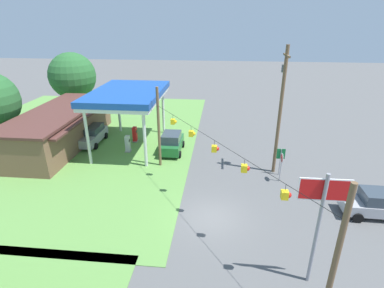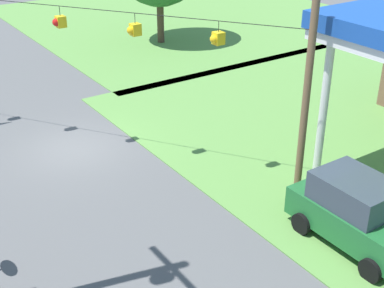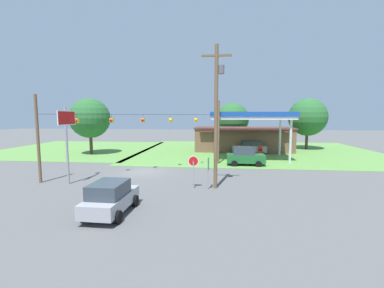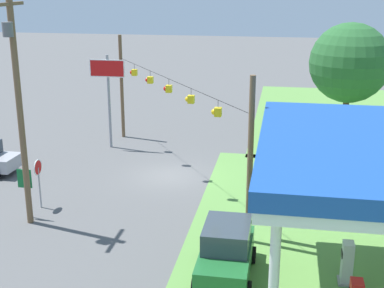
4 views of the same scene
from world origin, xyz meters
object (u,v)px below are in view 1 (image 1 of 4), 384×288
car_at_pumps_rear (92,135)px  stop_sign_overhead (322,206)px  stop_sign_roadside (282,161)px  route_sign (281,156)px  utility_pole_main (281,106)px  gas_station_canopy (128,95)px  gas_station_store (60,128)px  fuel_pump_near (128,144)px  car_at_pumps_front (172,143)px  car_on_crossroad (376,203)px  fuel_pump_far (135,135)px  tree_far_back (72,76)px

car_at_pumps_rear → stop_sign_overhead: size_ratio=0.79×
stop_sign_roadside → stop_sign_overhead: stop_sign_overhead is taller
route_sign → utility_pole_main: 4.27m
stop_sign_overhead → utility_pole_main: bearing=0.0°
gas_station_canopy → stop_sign_overhead: 21.24m
gas_station_store → route_sign: (-4.49, -21.79, -0.17)m
route_sign → utility_pole_main: utility_pole_main is taller
fuel_pump_near → route_sign: (-3.38, -14.31, 0.92)m
gas_station_store → route_sign: size_ratio=6.24×
stop_sign_roadside → utility_pole_main: 4.46m
stop_sign_roadside → utility_pole_main: size_ratio=0.23×
car_at_pumps_front → car_on_crossroad: (-8.93, -15.34, -0.09)m
route_sign → car_on_crossroad: bearing=-133.8°
stop_sign_overhead → route_sign: stop_sign_overhead is taller
stop_sign_overhead → fuel_pump_far: bearing=38.8°
gas_station_store → stop_sign_overhead: size_ratio=2.41×
route_sign → fuel_pump_near: bearing=76.7°
fuel_pump_far → car_on_crossroad: (-11.26, -19.78, 0.15)m
gas_station_store → stop_sign_roadside: size_ratio=5.99×
gas_station_canopy → stop_sign_overhead: (-16.00, -13.94, -0.97)m
gas_station_canopy → utility_pole_main: utility_pole_main is taller
stop_sign_overhead → tree_far_back: tree_far_back is taller
gas_station_store → fuel_pump_near: size_ratio=8.98×
gas_station_canopy → car_at_pumps_front: 6.33m
gas_station_store → car_on_crossroad: (-9.75, -27.26, -0.94)m
gas_station_store → route_sign: gas_station_store is taller
stop_sign_roadside → utility_pole_main: utility_pole_main is taller
stop_sign_roadside → car_on_crossroad: bearing=53.7°
gas_station_canopy → stop_sign_roadside: bearing=-112.4°
fuel_pump_far → stop_sign_overhead: 22.52m
gas_station_store → stop_sign_roadside: (-5.64, -21.66, -0.07)m
car_at_pumps_rear → stop_sign_overhead: (-16.47, -18.37, 3.51)m
car_on_crossroad → route_sign: bearing=-42.7°
car_on_crossroad → route_sign: (5.25, 5.47, 0.76)m
car_on_crossroad → tree_far_back: 37.02m
stop_sign_overhead → route_sign: (11.30, -0.37, -2.76)m
car_at_pumps_rear → route_sign: (-5.17, -18.75, 0.75)m
car_at_pumps_rear → utility_pole_main: size_ratio=0.46×
fuel_pump_near → stop_sign_roadside: bearing=-107.7°
car_on_crossroad → utility_pole_main: bearing=-43.7°
gas_station_canopy → stop_sign_roadside: 15.76m
fuel_pump_near → stop_sign_overhead: stop_sign_overhead is taller
stop_sign_roadside → utility_pole_main: bearing=-171.8°
utility_pole_main → stop_sign_overhead: bearing=-180.0°
stop_sign_overhead → route_sign: 11.64m
car_at_pumps_front → gas_station_canopy: bearing=77.0°
utility_pole_main → gas_station_canopy: bearing=73.5°
fuel_pump_far → car_at_pumps_front: (-2.34, -4.44, 0.25)m
fuel_pump_near → fuel_pump_far: same height
stop_sign_overhead → stop_sign_roadside: bearing=-1.4°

